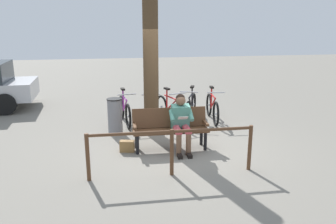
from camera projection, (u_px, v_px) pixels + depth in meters
name	position (u px, v px, depth m)	size (l,w,h in m)	color
ground_plane	(180.00, 147.00, 7.21)	(40.00, 40.00, 0.00)	slate
bench	(170.00, 126.00, 7.05)	(1.62, 0.54, 0.87)	#51331E
person_reading	(181.00, 120.00, 6.89)	(0.50, 0.78, 1.20)	#4C8C7A
handbag	(127.00, 146.00, 6.94)	(0.30, 0.14, 0.24)	olive
tree_trunk	(151.00, 59.00, 7.69)	(0.36, 0.36, 3.64)	#4C3823
litter_bin	(115.00, 116.00, 8.04)	(0.37, 0.37, 0.88)	slate
bicycle_green	(212.00, 108.00, 9.13)	(0.48, 1.67, 0.94)	black
bicycle_black	(191.00, 107.00, 9.20)	(0.75, 1.57, 0.94)	black
bicycle_blue	(170.00, 110.00, 8.95)	(0.63, 1.62, 0.94)	black
bicycle_silver	(149.00, 110.00, 8.88)	(0.48, 1.68, 0.94)	black
bicycle_orange	(125.00, 110.00, 8.88)	(0.48, 1.68, 0.94)	black
railing_fence	(172.00, 144.00, 5.75)	(2.96, 0.16, 0.85)	#51331E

